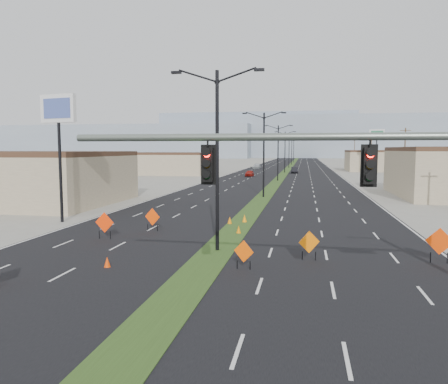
% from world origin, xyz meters
% --- Properties ---
extents(ground, '(600.00, 600.00, 0.00)m').
position_xyz_m(ground, '(0.00, 0.00, 0.00)').
color(ground, gray).
rests_on(ground, ground).
extents(road_surface, '(25.00, 400.00, 0.02)m').
position_xyz_m(road_surface, '(0.00, 100.00, 0.00)').
color(road_surface, black).
rests_on(road_surface, ground).
extents(median_strip, '(2.00, 400.00, 0.04)m').
position_xyz_m(median_strip, '(0.00, 100.00, 0.00)').
color(median_strip, '#2A4317').
rests_on(median_strip, ground).
extents(building_sw_far, '(30.00, 14.00, 4.50)m').
position_xyz_m(building_sw_far, '(-32.00, 85.00, 2.25)').
color(building_sw_far, tan).
rests_on(building_sw_far, ground).
extents(building_se_far, '(44.00, 16.00, 5.00)m').
position_xyz_m(building_se_far, '(38.00, 110.00, 2.50)').
color(building_se_far, tan).
rests_on(building_se_far, ground).
extents(mesa_west, '(180.00, 50.00, 22.00)m').
position_xyz_m(mesa_west, '(-120.00, 280.00, 11.00)').
color(mesa_west, gray).
rests_on(mesa_west, ground).
extents(mesa_center, '(220.00, 50.00, 28.00)m').
position_xyz_m(mesa_center, '(40.00, 300.00, 14.00)').
color(mesa_center, gray).
rests_on(mesa_center, ground).
extents(mesa_backdrop, '(140.00, 50.00, 32.00)m').
position_xyz_m(mesa_backdrop, '(-30.00, 320.00, 16.00)').
color(mesa_backdrop, gray).
rests_on(mesa_backdrop, ground).
extents(signal_mast, '(16.30, 0.60, 8.00)m').
position_xyz_m(signal_mast, '(8.56, 2.00, 4.79)').
color(signal_mast, slate).
rests_on(signal_mast, ground).
extents(streetlight_0, '(5.15, 0.24, 10.02)m').
position_xyz_m(streetlight_0, '(0.00, 12.00, 5.42)').
color(streetlight_0, black).
rests_on(streetlight_0, ground).
extents(streetlight_1, '(5.15, 0.24, 10.02)m').
position_xyz_m(streetlight_1, '(0.00, 40.00, 5.42)').
color(streetlight_1, black).
rests_on(streetlight_1, ground).
extents(streetlight_2, '(5.15, 0.24, 10.02)m').
position_xyz_m(streetlight_2, '(0.00, 68.00, 5.42)').
color(streetlight_2, black).
rests_on(streetlight_2, ground).
extents(streetlight_3, '(5.15, 0.24, 10.02)m').
position_xyz_m(streetlight_3, '(0.00, 96.00, 5.42)').
color(streetlight_3, black).
rests_on(streetlight_3, ground).
extents(streetlight_4, '(5.15, 0.24, 10.02)m').
position_xyz_m(streetlight_4, '(0.00, 124.00, 5.42)').
color(streetlight_4, black).
rests_on(streetlight_4, ground).
extents(streetlight_5, '(5.15, 0.24, 10.02)m').
position_xyz_m(streetlight_5, '(0.00, 152.00, 5.42)').
color(streetlight_5, black).
rests_on(streetlight_5, ground).
extents(streetlight_6, '(5.15, 0.24, 10.02)m').
position_xyz_m(streetlight_6, '(0.00, 180.00, 5.42)').
color(streetlight_6, black).
rests_on(streetlight_6, ground).
extents(utility_pole_1, '(1.60, 0.20, 9.00)m').
position_xyz_m(utility_pole_1, '(20.00, 60.00, 4.67)').
color(utility_pole_1, '#4C3823').
rests_on(utility_pole_1, ground).
extents(utility_pole_2, '(1.60, 0.20, 9.00)m').
position_xyz_m(utility_pole_2, '(20.00, 95.00, 4.67)').
color(utility_pole_2, '#4C3823').
rests_on(utility_pole_2, ground).
extents(utility_pole_3, '(1.60, 0.20, 9.00)m').
position_xyz_m(utility_pole_3, '(20.00, 130.00, 4.67)').
color(utility_pole_3, '#4C3823').
rests_on(utility_pole_3, ground).
extents(car_left, '(1.66, 3.92, 1.32)m').
position_xyz_m(car_left, '(-6.62, 79.55, 0.66)').
color(car_left, maroon).
rests_on(car_left, ground).
extents(car_mid, '(1.63, 4.51, 1.48)m').
position_xyz_m(car_mid, '(2.40, 94.56, 0.74)').
color(car_mid, black).
rests_on(car_mid, ground).
extents(car_far, '(2.17, 5.00, 1.43)m').
position_xyz_m(car_far, '(-9.15, 117.10, 0.72)').
color(car_far, '#B1B7BB').
rests_on(car_far, ground).
extents(construction_sign_1, '(1.30, 0.16, 1.73)m').
position_xyz_m(construction_sign_1, '(-7.69, 13.81, 1.02)').
color(construction_sign_1, '#FF3505').
rests_on(construction_sign_1, ground).
extents(construction_sign_2, '(1.18, 0.36, 1.62)m').
position_xyz_m(construction_sign_2, '(-5.65, 17.02, 0.95)').
color(construction_sign_2, '#FF4105').
rests_on(construction_sign_2, ground).
extents(construction_sign_3, '(1.00, 0.44, 1.41)m').
position_xyz_m(construction_sign_3, '(2.00, 8.42, 0.82)').
color(construction_sign_3, '#F85205').
rests_on(construction_sign_3, ground).
extents(construction_sign_4, '(1.07, 0.52, 1.54)m').
position_xyz_m(construction_sign_4, '(5.08, 10.75, 0.90)').
color(construction_sign_4, orange).
rests_on(construction_sign_4, ground).
extents(construction_sign_5, '(1.32, 0.42, 1.81)m').
position_xyz_m(construction_sign_5, '(11.50, 11.33, 1.07)').
color(construction_sign_5, '#E43A04').
rests_on(construction_sign_5, ground).
extents(cone_0, '(0.36, 0.36, 0.54)m').
position_xyz_m(cone_0, '(-4.57, 7.60, 0.27)').
color(cone_0, '#EE3E05').
rests_on(cone_0, ground).
extents(cone_1, '(0.35, 0.35, 0.57)m').
position_xyz_m(cone_1, '(0.45, 17.15, 0.29)').
color(cone_1, orange).
rests_on(cone_1, ground).
extents(cone_2, '(0.45, 0.45, 0.63)m').
position_xyz_m(cone_2, '(0.22, 21.73, 0.31)').
color(cone_2, orange).
rests_on(cone_2, ground).
extents(cone_3, '(0.44, 0.44, 0.61)m').
position_xyz_m(cone_3, '(-0.79, 20.77, 0.30)').
color(cone_3, orange).
rests_on(cone_3, ground).
extents(pole_sign_west, '(3.24, 1.02, 9.93)m').
position_xyz_m(pole_sign_west, '(-14.00, 19.41, 8.13)').
color(pole_sign_west, black).
rests_on(pole_sign_west, ground).
extents(pole_sign_east_far, '(3.36, 1.11, 10.33)m').
position_xyz_m(pole_sign_east_far, '(21.10, 94.49, 8.48)').
color(pole_sign_east_far, black).
rests_on(pole_sign_east_far, ground).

